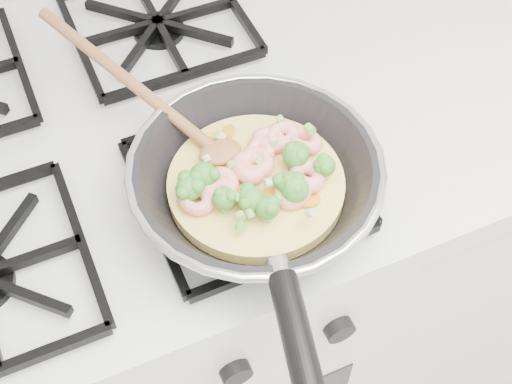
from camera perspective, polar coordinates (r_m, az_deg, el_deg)
name	(u,v)px	position (r m, az deg, el deg)	size (l,w,h in m)	color
stove	(133,309)	(1.25, -9.85, -9.31)	(0.60, 0.60, 0.92)	silver
skillet	(256,181)	(0.75, 0.00, 0.88)	(0.29, 0.60, 0.09)	black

